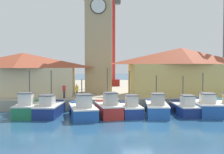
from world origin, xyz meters
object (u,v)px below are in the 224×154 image
(clock_tower, at_px, (98,31))
(port_crane_far, at_px, (113,49))
(warehouse_left, at_px, (23,73))
(fishing_boat_left_inner, at_px, (83,110))
(fishing_boat_mid_right, at_px, (157,108))
(dock_worker_along_quay, at_px, (77,91))
(dock_worker_near_tower, at_px, (64,91))
(fishing_boat_mid_left, at_px, (109,108))
(warehouse_right, at_px, (181,71))
(fishing_boat_right_inner, at_px, (185,108))
(port_crane_near, at_px, (223,37))
(fishing_boat_far_left, at_px, (28,108))
(fishing_boat_left_outer, at_px, (50,108))
(fishing_boat_center, at_px, (130,109))
(fishing_boat_right_outer, at_px, (205,107))

(clock_tower, bearing_deg, port_crane_far, 75.22)
(warehouse_left, relative_size, port_crane_far, 0.74)
(fishing_boat_left_inner, bearing_deg, fishing_boat_mid_right, 4.63)
(dock_worker_along_quay, bearing_deg, port_crane_far, 73.31)
(clock_tower, relative_size, warehouse_left, 1.36)
(clock_tower, bearing_deg, dock_worker_near_tower, -122.69)
(clock_tower, height_order, dock_worker_near_tower, clock_tower)
(fishing_boat_left_inner, relative_size, fishing_boat_mid_right, 1.01)
(fishing_boat_mid_left, xyz_separation_m, warehouse_right, (9.75, 7.91, 3.39))
(fishing_boat_mid_right, xyz_separation_m, fishing_boat_right_inner, (2.83, 0.14, -0.07))
(warehouse_left, height_order, port_crane_far, port_crane_far)
(fishing_boat_mid_left, height_order, port_crane_near, port_crane_near)
(fishing_boat_far_left, height_order, port_crane_near, port_crane_near)
(dock_worker_along_quay, bearing_deg, warehouse_right, 15.72)
(fishing_boat_left_inner, height_order, warehouse_right, warehouse_right)
(fishing_boat_left_outer, height_order, dock_worker_near_tower, fishing_boat_left_outer)
(fishing_boat_center, distance_m, port_crane_far, 23.94)
(clock_tower, distance_m, dock_worker_along_quay, 10.53)
(fishing_boat_center, bearing_deg, dock_worker_along_quay, 141.62)
(fishing_boat_mid_right, relative_size, fishing_boat_right_inner, 1.14)
(fishing_boat_far_left, xyz_separation_m, fishing_boat_center, (9.65, -0.60, -0.08))
(fishing_boat_left_inner, bearing_deg, fishing_boat_right_outer, 2.90)
(dock_worker_near_tower, bearing_deg, fishing_boat_right_inner, -21.22)
(warehouse_left, bearing_deg, fishing_boat_left_outer, -61.38)
(clock_tower, xyz_separation_m, dock_worker_along_quay, (-2.51, -6.95, -7.50))
(dock_worker_along_quay, bearing_deg, clock_tower, 70.18)
(clock_tower, bearing_deg, warehouse_right, -17.55)
(fishing_boat_left_outer, distance_m, fishing_boat_center, 7.68)
(fishing_boat_left_inner, height_order, clock_tower, clock_tower)
(fishing_boat_right_inner, relative_size, dock_worker_along_quay, 2.89)
(fishing_boat_mid_right, height_order, dock_worker_along_quay, fishing_boat_mid_right)
(fishing_boat_left_inner, bearing_deg, port_crane_far, 78.36)
(dock_worker_along_quay, bearing_deg, fishing_boat_far_left, -140.84)
(clock_tower, bearing_deg, fishing_boat_far_left, -123.21)
(fishing_boat_left_outer, xyz_separation_m, fishing_boat_mid_left, (5.59, -0.74, 0.07))
(fishing_boat_far_left, height_order, fishing_boat_right_outer, fishing_boat_far_left)
(fishing_boat_left_inner, height_order, fishing_boat_right_inner, fishing_boat_right_inner)
(fishing_boat_mid_right, height_order, fishing_boat_right_outer, fishing_boat_right_outer)
(fishing_boat_right_outer, bearing_deg, warehouse_right, 87.66)
(fishing_boat_mid_right, distance_m, warehouse_right, 9.87)
(fishing_boat_mid_left, relative_size, warehouse_left, 0.35)
(fishing_boat_right_inner, height_order, port_crane_far, port_crane_far)
(port_crane_near, bearing_deg, fishing_boat_right_outer, -121.94)
(fishing_boat_far_left, bearing_deg, port_crane_far, 65.83)
(fishing_boat_far_left, height_order, fishing_boat_right_inner, fishing_boat_far_left)
(fishing_boat_mid_right, bearing_deg, fishing_boat_left_outer, 176.87)
(fishing_boat_left_outer, xyz_separation_m, dock_worker_along_quay, (2.39, 3.52, 1.28))
(fishing_boat_center, distance_m, dock_worker_near_tower, 8.45)
(fishing_boat_right_inner, distance_m, clock_tower, 16.23)
(fishing_boat_left_inner, height_order, fishing_boat_center, fishing_boat_center)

